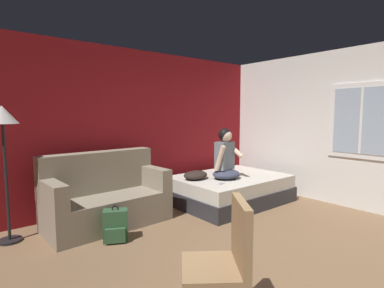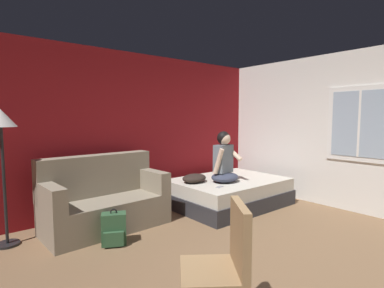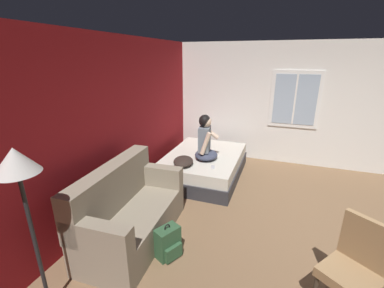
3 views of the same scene
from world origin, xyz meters
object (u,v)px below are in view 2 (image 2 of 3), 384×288
at_px(person_seated, 224,161).
at_px(backpack, 114,230).
at_px(bed, 229,192).
at_px(cell_phone, 220,187).
at_px(throw_pillow, 194,178).
at_px(floor_lamp, 1,131).
at_px(side_chair, 222,264).
at_px(couch, 104,201).

height_order(person_seated, backpack, person_seated).
distance_m(bed, cell_phone, 0.72).
relative_size(throw_pillow, cell_phone, 3.33).
relative_size(bed, floor_lamp, 1.18).
xyz_separation_m(throw_pillow, floor_lamp, (-2.74, 0.36, 0.88)).
height_order(throw_pillow, cell_phone, throw_pillow).
distance_m(bed, throw_pillow, 0.75).
xyz_separation_m(person_seated, backpack, (-2.13, -0.17, -0.64)).
relative_size(cell_phone, floor_lamp, 0.08).
bearing_deg(person_seated, side_chair, -135.73).
bearing_deg(couch, person_seated, -13.29).
height_order(couch, side_chair, couch).
height_order(bed, cell_phone, cell_phone).
bearing_deg(cell_phone, person_seated, 110.19).
xyz_separation_m(person_seated, cell_phone, (-0.36, -0.25, -0.35)).
bearing_deg(backpack, side_chair, -91.72).
bearing_deg(throw_pillow, backpack, -164.65).
bearing_deg(couch, floor_lamp, 171.40).
distance_m(couch, floor_lamp, 1.59).
relative_size(person_seated, cell_phone, 6.08).
relative_size(bed, person_seated, 2.29).
relative_size(side_chair, person_seated, 1.12).
bearing_deg(side_chair, cell_phone, 45.78).
bearing_deg(floor_lamp, person_seated, -11.54).
bearing_deg(throw_pillow, cell_phone, -82.48).
bearing_deg(backpack, throw_pillow, 15.35).
xyz_separation_m(bed, couch, (-2.19, 0.37, 0.16)).
relative_size(bed, cell_phone, 13.94).
distance_m(throw_pillow, floor_lamp, 2.90).
bearing_deg(throw_pillow, bed, -16.86).
bearing_deg(couch, backpack, -103.47).
distance_m(couch, backpack, 0.69).
distance_m(bed, backpack, 2.36).
distance_m(backpack, cell_phone, 1.80).
relative_size(couch, throw_pillow, 3.62).
bearing_deg(side_chair, throw_pillow, 54.07).
height_order(side_chair, cell_phone, side_chair).
distance_m(person_seated, throw_pillow, 0.59).
bearing_deg(backpack, couch, 76.53).
xyz_separation_m(bed, person_seated, (-0.22, -0.10, 0.60)).
xyz_separation_m(side_chair, floor_lamp, (-0.98, 2.78, 0.90)).
bearing_deg(side_chair, bed, 42.78).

